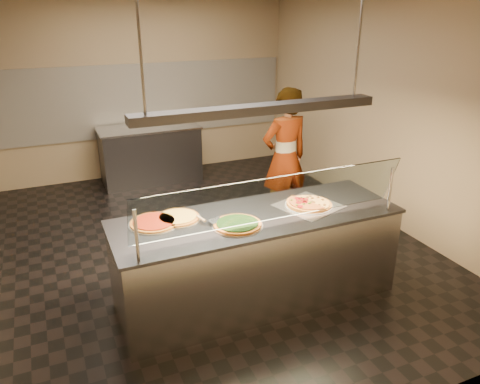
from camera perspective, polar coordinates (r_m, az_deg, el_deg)
name	(u,v)px	position (r m, az deg, el deg)	size (l,w,h in m)	color
ground	(208,244)	(5.94, -3.91, -6.39)	(5.00, 6.00, 0.02)	black
wall_back	(145,87)	(8.25, -11.45, 12.39)	(5.00, 0.02, 3.00)	#92805E
wall_front	(374,241)	(2.89, 16.00, -5.75)	(5.00, 0.02, 3.00)	#92805E
wall_right	(382,109)	(6.63, 16.90, 9.65)	(0.02, 6.00, 3.00)	#92805E
tile_band	(147,100)	(8.25, -11.30, 11.00)	(4.90, 0.02, 1.20)	silver
serving_counter	(257,258)	(4.69, 2.05, -7.99)	(2.79, 0.94, 0.93)	#B7B7BC
sneeze_guard	(275,199)	(4.08, 4.26, -0.89)	(2.55, 0.18, 0.54)	#B7B7BC
perforated_tray	(309,205)	(4.72, 8.36, -1.60)	(0.68, 0.68, 0.01)	silver
half_pizza_pepperoni	(299,204)	(4.66, 7.24, -1.50)	(0.35, 0.49, 0.05)	#9D561D
half_pizza_sausage	(318,202)	(4.77, 9.47, -1.16)	(0.35, 0.49, 0.04)	#9D561D
pizza_spinach	(237,224)	(4.26, -0.32, -3.94)	(0.47, 0.47, 0.03)	silver
pizza_cheese	(178,217)	(4.44, -7.60, -3.05)	(0.43, 0.43, 0.03)	silver
pizza_tomato	(154,222)	(4.37, -10.47, -3.62)	(0.47, 0.47, 0.03)	silver
pizza_spatula	(207,219)	(4.34, -4.05, -3.30)	(0.22, 0.23, 0.02)	#B7B7BC
prep_table	(150,154)	(8.02, -10.87, 4.57)	(1.64, 0.74, 0.93)	#3C3C41
worker	(285,158)	(6.17, 5.48, 4.11)	(0.68, 0.44, 1.85)	#302D39
heat_lamp_housing	(259,109)	(4.15, 2.33, 10.06)	(2.30, 0.18, 0.08)	#3C3C41
lamp_rod_left	(140,48)	(3.75, -12.06, 16.76)	(0.02, 0.02, 1.01)	#B7B7BC
lamp_rod_right	(359,41)	(4.60, 14.30, 17.45)	(0.02, 0.02, 1.01)	#B7B7BC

